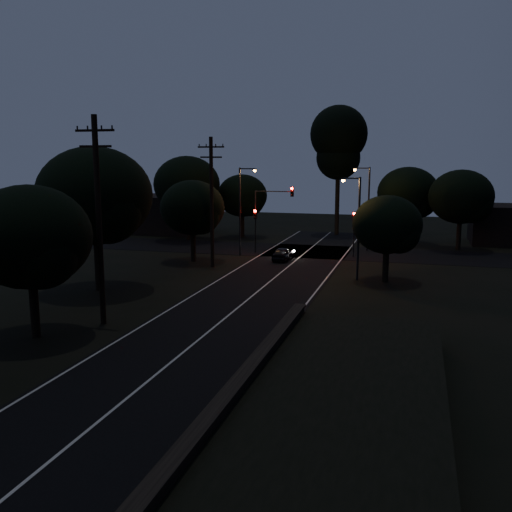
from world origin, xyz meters
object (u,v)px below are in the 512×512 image
Objects in this scene: tall_pine at (339,142)px; streetlight_c at (356,221)px; streetlight_a at (242,205)px; car at (283,254)px; signal_left at (255,223)px; signal_right at (354,226)px; utility_pole_mid at (99,218)px; streetlight_b at (367,203)px; signal_mast at (273,207)px; utility_pole_far at (212,200)px.

tall_pine is 1.97× the size of streetlight_c.
streetlight_a reaches higher than car.
car is at bearing -96.64° from tall_pine.
signal_left is 2.77m from streetlight_a.
streetlight_c reaches higher than signal_right.
utility_pole_mid is 31.15m from streetlight_b.
signal_left is 14.52m from streetlight_c.
utility_pole_mid reaches higher than streetlight_c.
streetlight_a is at bearing -168.66° from signal_right.
streetlight_b is (8.22, 4.01, 0.30)m from signal_mast.
utility_pole_far is at bearing -133.30° from streetlight_b.
utility_pole_mid is at bearing -91.73° from streetlight_a.
streetlight_b is (11.31, 29.00, -1.10)m from utility_pole_mid.
tall_pine reaches higher than streetlight_b.
tall_pine is 3.61× the size of signal_left.
utility_pole_far is at bearing -96.59° from streetlight_a.
signal_right is at bearing 0.00° from signal_left.
tall_pine is at bearing 69.54° from signal_left.
streetlight_c is (11.14, -8.00, -0.29)m from streetlight_a.
streetlight_c is at bearing -48.81° from signal_mast.
signal_right is (3.60, -15.01, -7.84)m from tall_pine.
signal_right is at bearing -148.51° from car.
utility_pole_far is 3.06× the size of car.
streetlight_c is (11.83, -2.00, -1.13)m from utility_pole_far.
utility_pole_far is 2.56× the size of signal_right.
utility_pole_far reaches higher than streetlight_b.
tall_pine is 17.84m from signal_left.
streetlight_c is (10.43, -9.99, 1.51)m from signal_left.
tall_pine is at bearing 75.38° from signal_mast.
signal_right is 0.55× the size of streetlight_c.
signal_mast is (-3.91, -15.01, -6.34)m from tall_pine.
car is at bearing -44.54° from signal_left.
signal_mast is 0.78× the size of streetlight_b.
utility_pole_mid is 3.21× the size of car.
streetlight_b is at bearing 80.00° from signal_right.
signal_mast is (-7.51, 0.00, 1.50)m from signal_right.
streetlight_a is (-6.31, -17.00, -6.04)m from tall_pine.
utility_pole_mid is 1.76× the size of signal_mast.
streetlight_c is (4.83, -25.00, -6.33)m from tall_pine.
utility_pole_far is 0.71× the size of tall_pine.
car is at bearing 77.32° from utility_pole_mid.
streetlight_b is at bearing 92.14° from streetlight_c.
signal_mast is at bearing 82.96° from utility_pole_mid.
utility_pole_mid is at bearing -112.99° from signal_right.
utility_pole_mid is 1.38× the size of streetlight_b.
utility_pole_far reaches higher than signal_mast.
streetlight_a is 1.07× the size of streetlight_c.
streetlight_a is at bearing -110.36° from tall_pine.
utility_pole_mid is at bearing -111.30° from streetlight_b.
tall_pine is 2.37× the size of signal_mast.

